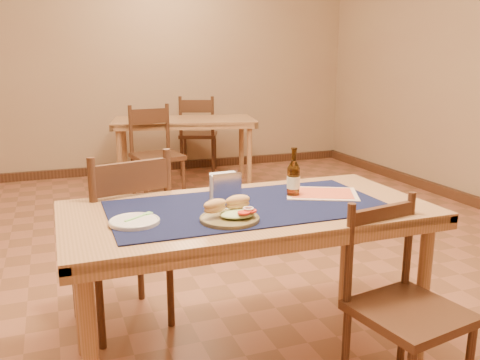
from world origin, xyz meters
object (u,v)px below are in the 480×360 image
object	(u,v)px
back_table	(184,127)
napkin_holder	(225,187)
beer_bottle	(293,178)
chair_main_far	(123,237)
sandwich_plate	(231,214)
chair_main_near	(402,304)
main_table	(248,225)

from	to	relation	value
back_table	napkin_holder	bearing A→B (deg)	-100.96
beer_bottle	chair_main_far	bearing A→B (deg)	149.15
sandwich_plate	beer_bottle	xyz separation A→B (m)	(0.40, 0.24, 0.06)
chair_main_far	chair_main_near	world-z (taller)	chair_main_far
napkin_holder	chair_main_near	bearing A→B (deg)	-48.80
chair_main_near	chair_main_far	bearing A→B (deg)	133.24
main_table	napkin_holder	bearing A→B (deg)	119.50
main_table	chair_main_far	bearing A→B (deg)	133.02
back_table	sandwich_plate	size ratio (longest dim) A/B	6.77
chair_main_near	sandwich_plate	world-z (taller)	sandwich_plate
chair_main_near	beer_bottle	world-z (taller)	beer_bottle
chair_main_far	beer_bottle	world-z (taller)	beer_bottle
napkin_holder	main_table	bearing A→B (deg)	-60.50
beer_bottle	chair_main_near	bearing A→B (deg)	-69.85
napkin_holder	chair_main_far	bearing A→B (deg)	136.04
main_table	beer_bottle	world-z (taller)	beer_bottle
chair_main_near	sandwich_plate	bearing A→B (deg)	151.63
chair_main_far	sandwich_plate	size ratio (longest dim) A/B	3.97
chair_main_near	napkin_holder	bearing A→B (deg)	131.20
beer_bottle	main_table	bearing A→B (deg)	-163.44
back_table	chair_main_far	world-z (taller)	chair_main_far
chair_main_far	napkin_holder	size ratio (longest dim) A/B	6.28
chair_main_far	napkin_holder	xyz separation A→B (m)	(0.42, -0.41, 0.32)
chair_main_far	back_table	bearing A→B (deg)	69.67
main_table	chair_main_far	xyz separation A→B (m)	(-0.49, 0.52, -0.17)
chair_main_far	chair_main_near	xyz separation A→B (m)	(0.95, -1.02, -0.06)
chair_main_near	beer_bottle	distance (m)	0.73
sandwich_plate	chair_main_near	bearing A→B (deg)	-28.37
napkin_holder	back_table	bearing A→B (deg)	79.04
main_table	back_table	bearing A→B (deg)	80.48
napkin_holder	beer_bottle	bearing A→B (deg)	-6.73
chair_main_near	napkin_holder	distance (m)	0.89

